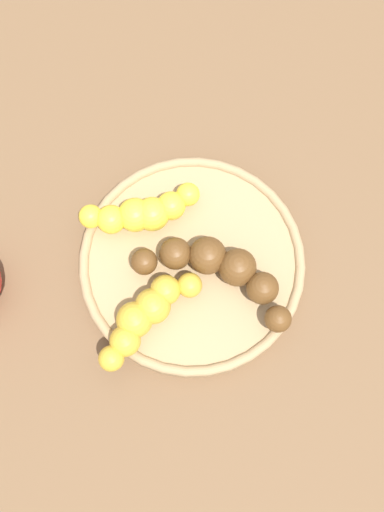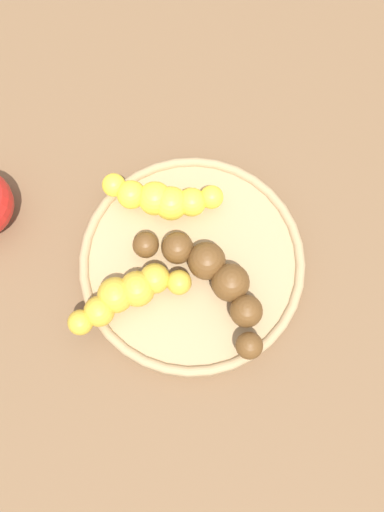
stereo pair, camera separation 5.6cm
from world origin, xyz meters
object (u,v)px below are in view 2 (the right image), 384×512
fruit_bowl (192,263)px  banana_overripe (213,278)px  banana_spotted (127,294)px  banana_yellow (161,199)px

fruit_bowl → banana_overripe: size_ratio=1.41×
fruit_bowl → banana_spotted: banana_spotted is taller
banana_yellow → fruit_bowl: bearing=34.7°
banana_yellow → banana_spotted: same height
banana_overripe → banana_yellow: banana_overripe is taller
fruit_bowl → banana_yellow: size_ratio=2.25×
banana_yellow → banana_spotted: 0.10m
banana_yellow → banana_spotted: size_ratio=0.82×
fruit_bowl → banana_overripe: bearing=100.9°
fruit_bowl → banana_spotted: 0.08m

